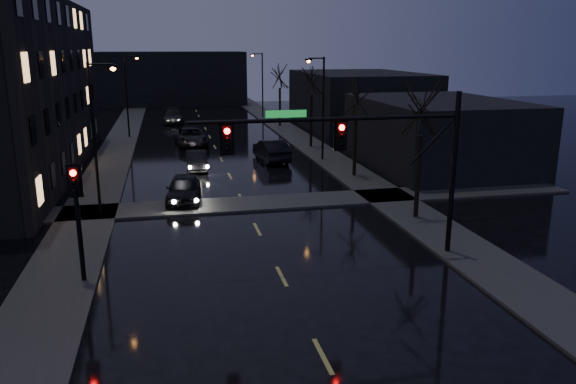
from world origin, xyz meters
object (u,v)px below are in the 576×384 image
oncoming_car_d (173,116)px  lead_car (271,150)px  oncoming_car_c (191,137)px  oncoming_car_a (184,189)px  oncoming_car_b (197,160)px

oncoming_car_d → lead_car: bearing=-74.8°
oncoming_car_c → oncoming_car_d: (-1.37, 16.19, 0.02)m
oncoming_car_d → lead_car: size_ratio=1.09×
oncoming_car_a → oncoming_car_b: (1.24, 8.81, -0.11)m
oncoming_car_b → oncoming_car_a: bearing=-97.4°
oncoming_car_b → oncoming_car_d: oncoming_car_d is taller
oncoming_car_b → oncoming_car_c: bearing=90.2°
oncoming_car_b → oncoming_car_c: (0.08, 10.57, 0.12)m
oncoming_car_b → oncoming_car_d: size_ratio=0.72×
oncoming_car_a → lead_car: 12.94m
oncoming_car_a → oncoming_car_c: (1.32, 19.38, 0.01)m
oncoming_car_b → oncoming_car_c: oncoming_car_c is taller
oncoming_car_c → oncoming_car_b: bearing=-95.3°
oncoming_car_d → oncoming_car_a: bearing=-90.9°
oncoming_car_c → lead_car: lead_car is taller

